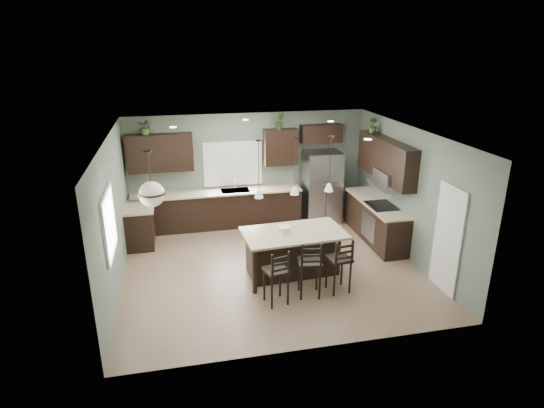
{
  "coord_description": "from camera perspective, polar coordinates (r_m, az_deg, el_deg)",
  "views": [
    {
      "loc": [
        -1.8,
        -8.3,
        4.45
      ],
      "look_at": [
        0.1,
        0.4,
        1.25
      ],
      "focal_mm": 30.0,
      "sensor_mm": 36.0,
      "label": 1
    }
  ],
  "objects": [
    {
      "name": "ground",
      "position": [
        9.59,
        -0.07,
        -7.89
      ],
      "size": [
        6.0,
        6.0,
        0.0
      ],
      "primitive_type": "plane",
      "color": "#9E8466",
      "rests_on": "ground"
    },
    {
      "name": "pantry_door",
      "position": [
        8.95,
        21.18,
        -4.18
      ],
      "size": [
        0.04,
        0.82,
        2.04
      ],
      "primitive_type": "cube",
      "color": "white",
      "rests_on": "ground"
    },
    {
      "name": "window_back",
      "position": [
        11.49,
        -4.95,
        5.07
      ],
      "size": [
        1.35,
        0.02,
        1.0
      ],
      "primitive_type": "cube",
      "color": "white",
      "rests_on": "room_shell"
    },
    {
      "name": "window_left",
      "position": [
        8.13,
        -19.85,
        -2.37
      ],
      "size": [
        0.02,
        1.1,
        1.0
      ],
      "primitive_type": "cube",
      "color": "white",
      "rests_on": "room_shell"
    },
    {
      "name": "left_return_cabs",
      "position": [
        10.81,
        -16.21,
        -2.79
      ],
      "size": [
        0.6,
        0.9,
        0.9
      ],
      "primitive_type": "cube",
      "color": "black",
      "rests_on": "ground"
    },
    {
      "name": "left_return_countertop",
      "position": [
        10.64,
        -16.34,
        -0.44
      ],
      "size": [
        0.66,
        0.96,
        0.04
      ],
      "primitive_type": "cube",
      "color": "beige",
      "rests_on": "left_return_cabs"
    },
    {
      "name": "back_lower_cabs",
      "position": [
        11.51,
        -6.82,
        -0.72
      ],
      "size": [
        4.2,
        0.6,
        0.9
      ],
      "primitive_type": "cube",
      "color": "black",
      "rests_on": "ground"
    },
    {
      "name": "back_countertop",
      "position": [
        11.33,
        -6.9,
        1.47
      ],
      "size": [
        4.2,
        0.66,
        0.04
      ],
      "primitive_type": "cube",
      "color": "beige",
      "rests_on": "back_lower_cabs"
    },
    {
      "name": "sink_inset",
      "position": [
        11.38,
        -4.65,
        1.7
      ],
      "size": [
        0.7,
        0.45,
        0.01
      ],
      "primitive_type": "cube",
      "color": "gray",
      "rests_on": "back_countertop"
    },
    {
      "name": "faucet",
      "position": [
        11.3,
        -4.65,
        2.35
      ],
      "size": [
        0.02,
        0.02,
        0.28
      ],
      "primitive_type": "cylinder",
      "color": "silver",
      "rests_on": "back_countertop"
    },
    {
      "name": "back_upper_left",
      "position": [
        11.17,
        -13.88,
        6.25
      ],
      "size": [
        1.55,
        0.34,
        0.9
      ],
      "primitive_type": "cube",
      "color": "black",
      "rests_on": "room_shell"
    },
    {
      "name": "back_upper_right",
      "position": [
        11.46,
        1.1,
        7.16
      ],
      "size": [
        0.85,
        0.34,
        0.9
      ],
      "primitive_type": "cube",
      "color": "black",
      "rests_on": "room_shell"
    },
    {
      "name": "fridge_header",
      "position": [
        11.69,
        6.18,
        8.8
      ],
      "size": [
        1.05,
        0.34,
        0.45
      ],
      "primitive_type": "cube",
      "color": "black",
      "rests_on": "room_shell"
    },
    {
      "name": "right_lower_cabs",
      "position": [
        10.97,
        12.85,
        -2.13
      ],
      "size": [
        0.6,
        2.35,
        0.9
      ],
      "primitive_type": "cube",
      "color": "black",
      "rests_on": "ground"
    },
    {
      "name": "right_countertop",
      "position": [
        10.8,
        12.94,
        0.17
      ],
      "size": [
        0.66,
        2.35,
        0.04
      ],
      "primitive_type": "cube",
      "color": "beige",
      "rests_on": "right_lower_cabs"
    },
    {
      "name": "cooktop",
      "position": [
        10.56,
        13.57,
        -0.19
      ],
      "size": [
        0.58,
        0.75,
        0.02
      ],
      "primitive_type": "cube",
      "color": "black",
      "rests_on": "right_countertop"
    },
    {
      "name": "wall_oven_front",
      "position": [
        10.62,
        11.97,
        -2.81
      ],
      "size": [
        0.01,
        0.72,
        0.6
      ],
      "primitive_type": "cube",
      "color": "gray",
      "rests_on": "right_lower_cabs"
    },
    {
      "name": "right_upper_cabs",
      "position": [
        10.58,
        14.1,
        5.49
      ],
      "size": [
        0.34,
        2.35,
        0.9
      ],
      "primitive_type": "cube",
      "color": "black",
      "rests_on": "room_shell"
    },
    {
      "name": "microwave",
      "position": [
        10.42,
        14.33,
        2.98
      ],
      "size": [
        0.4,
        0.75,
        0.4
      ],
      "primitive_type": "cube",
      "color": "gray",
      "rests_on": "right_upper_cabs"
    },
    {
      "name": "refrigerator",
      "position": [
        11.72,
        6.26,
        2.13
      ],
      "size": [
        0.9,
        0.74,
        1.85
      ],
      "primitive_type": "cube",
      "color": "#9C9CA4",
      "rests_on": "ground"
    },
    {
      "name": "kitchen_island",
      "position": [
        9.11,
        2.72,
        -6.21
      ],
      "size": [
        2.05,
        1.25,
        0.92
      ],
      "primitive_type": "cube",
      "rotation": [
        0.0,
        0.0,
        0.06
      ],
      "color": "black",
      "rests_on": "ground"
    },
    {
      "name": "serving_dish",
      "position": [
        8.83,
        1.54,
        -3.26
      ],
      "size": [
        0.24,
        0.24,
        0.14
      ],
      "primitive_type": "cylinder",
      "color": "white",
      "rests_on": "kitchen_island"
    },
    {
      "name": "bar_stool_left",
      "position": [
        8.12,
        0.52,
        -9.06
      ],
      "size": [
        0.48,
        0.48,
        1.07
      ],
      "primitive_type": "cube",
      "rotation": [
        0.0,
        0.0,
        0.23
      ],
      "color": "black",
      "rests_on": "ground"
    },
    {
      "name": "bar_stool_center",
      "position": [
        8.37,
        4.73,
        -8.0
      ],
      "size": [
        0.47,
        0.47,
        1.12
      ],
      "primitive_type": "cube",
      "rotation": [
        0.0,
        0.0,
        -0.15
      ],
      "color": "black",
      "rests_on": "ground"
    },
    {
      "name": "bar_stool_right",
      "position": [
        8.58,
        8.38,
        -7.52
      ],
      "size": [
        0.46,
        0.46,
        1.09
      ],
      "primitive_type": "cube",
      "rotation": [
        0.0,
        0.0,
        0.13
      ],
      "color": "black",
      "rests_on": "ground"
    },
    {
      "name": "pendant_left",
      "position": [
        8.29,
        -1.69,
        4.37
      ],
      "size": [
        0.17,
        0.17,
        1.1
      ],
      "primitive_type": null,
      "color": "silver",
      "rests_on": "room_shell"
    },
    {
      "name": "pendant_center",
      "position": [
        8.48,
        2.91,
        4.71
      ],
      "size": [
        0.17,
        0.17,
        1.1
      ],
      "primitive_type": null,
      "color": "silver",
      "rests_on": "room_shell"
    },
    {
      "name": "pendant_right",
      "position": [
        8.73,
        7.28,
        5.01
      ],
      "size": [
        0.17,
        0.17,
        1.1
      ],
      "primitive_type": null,
      "color": "white",
      "rests_on": "room_shell"
    },
    {
      "name": "chandelier",
      "position": [
        7.73,
        -15.03,
        3.08
      ],
      "size": [
        0.47,
        0.47,
        0.96
      ],
      "primitive_type": null,
      "color": "#F5E7C8",
      "rests_on": "room_shell"
    },
    {
      "name": "plant_back_left",
      "position": [
        11.02,
        -15.59,
        9.34
      ],
      "size": [
        0.43,
        0.41,
        0.38
      ],
      "primitive_type": "imported",
      "rotation": [
        0.0,
        0.0,
        -0.42
      ],
      "color": "#315B27",
      "rests_on": "back_upper_left"
    },
    {
      "name": "plant_back_right",
      "position": [
        11.3,
        0.98,
        10.38
      ],
      "size": [
        0.24,
        0.2,
        0.42
      ],
      "primitive_type": "imported",
      "rotation": [
        0.0,
        0.0,
        -0.09
      ],
      "color": "#2F5525",
      "rests_on": "back_upper_right"
    },
    {
      "name": "plant_right_wall",
      "position": [
        11.1,
        12.54,
        9.59
      ],
      "size": [
        0.21,
        0.21,
        0.36
      ],
      "primitive_type": "imported",
      "rotation": [
        0.0,
        0.0,
        -0.06
      ],
      "color": "#2F5424",
      "rests_on": "right_upper_cabs"
    },
    {
      "name": "room_shell",
      "position": [
        8.93,
        -0.08,
        1.82
      ],
      "size": [
        6.0,
        6.0,
        6.0
      ],
      "color": "slate",
      "rests_on": "ground"
    }
  ]
}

